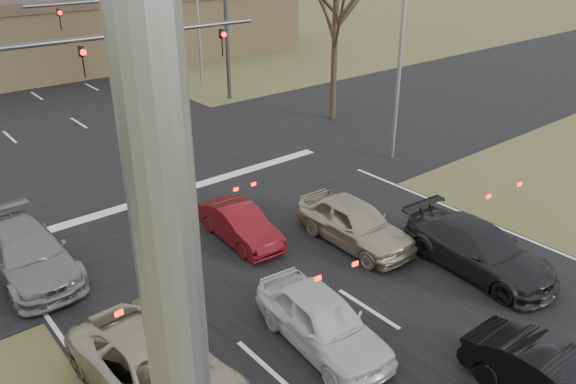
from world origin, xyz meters
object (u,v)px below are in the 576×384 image
at_px(streetlight_right_near, 399,32).
at_px(car_charcoal_sedan, 479,249).
at_px(car_black_hatch, 554,381).
at_px(car_silver_ahead, 355,223).
at_px(car_white_sedan, 322,321).
at_px(car_silver_suv, 159,370).
at_px(mast_arm_far, 183,18).
at_px(mast_arm_near, 18,85).
at_px(building, 27,34).
at_px(car_red_ahead, 240,224).
at_px(car_grey_ahead, 27,253).

xyz_separation_m(streetlight_right_near, car_charcoal_sedan, (-4.82, -7.69, -4.88)).
xyz_separation_m(car_black_hatch, car_charcoal_sedan, (3.42, 4.09, 0.06)).
relative_size(car_charcoal_sedan, car_silver_ahead, 1.12).
bearing_deg(car_white_sedan, streetlight_right_near, 39.53).
distance_m(car_silver_suv, car_black_hatch, 8.46).
relative_size(mast_arm_far, car_silver_suv, 2.19).
bearing_deg(mast_arm_near, car_silver_ahead, -43.83).
relative_size(mast_arm_far, car_charcoal_sedan, 2.28).
relative_size(mast_arm_far, car_white_sedan, 2.69).
distance_m(building, car_red_ahead, 29.89).
height_order(car_charcoal_sedan, car_silver_ahead, car_silver_ahead).
height_order(streetlight_right_near, car_silver_ahead, streetlight_right_near).
bearing_deg(car_white_sedan, building, 89.30).
relative_size(mast_arm_near, car_silver_suv, 2.39).
xyz_separation_m(mast_arm_near, car_black_hatch, (5.81, -14.78, -4.43)).
relative_size(streetlight_right_near, car_grey_ahead, 2.02).
relative_size(mast_arm_near, car_grey_ahead, 2.45).
distance_m(building, car_silver_suv, 35.16).
xyz_separation_m(car_silver_suv, car_red_ahead, (5.31, 4.52, -0.11)).
xyz_separation_m(mast_arm_far, car_silver_ahead, (-3.91, -17.20, -4.27)).
height_order(car_grey_ahead, car_red_ahead, car_grey_ahead).
distance_m(mast_arm_far, car_grey_ahead, 18.24).
distance_m(car_charcoal_sedan, car_grey_ahead, 13.39).
xyz_separation_m(car_charcoal_sedan, car_grey_ahead, (-10.50, 8.31, 0.01)).
bearing_deg(car_red_ahead, car_charcoal_sedan, -50.04).
distance_m(building, car_black_hatch, 39.86).
bearing_deg(mast_arm_far, car_white_sedan, -111.83).
bearing_deg(streetlight_right_near, building, 103.69).
height_order(car_silver_suv, car_silver_ahead, car_silver_ahead).
bearing_deg(car_grey_ahead, car_black_hatch, -61.21).
xyz_separation_m(car_black_hatch, car_red_ahead, (-1.08, 10.07, -0.05)).
xyz_separation_m(mast_arm_far, car_silver_suv, (-11.99, -19.23, -4.31)).
bearing_deg(streetlight_right_near, car_black_hatch, -124.99).
xyz_separation_m(mast_arm_near, car_red_ahead, (4.73, -4.71, -4.48)).
bearing_deg(car_silver_suv, mast_arm_far, 54.93).
bearing_deg(car_grey_ahead, car_white_sedan, -60.55).
distance_m(mast_arm_near, car_grey_ahead, 5.12).
height_order(streetlight_right_near, car_grey_ahead, streetlight_right_near).
distance_m(mast_arm_near, car_silver_suv, 10.22).
xyz_separation_m(car_white_sedan, car_silver_ahead, (4.19, 3.01, 0.04)).
height_order(streetlight_right_near, car_white_sedan, streetlight_right_near).
xyz_separation_m(building, car_charcoal_sedan, (2.00, -35.69, -1.96)).
relative_size(streetlight_right_near, car_silver_suv, 1.97).
bearing_deg(car_silver_suv, streetlight_right_near, 19.94).
distance_m(car_charcoal_sedan, car_red_ahead, 7.48).
distance_m(car_silver_suv, car_grey_ahead, 6.88).
xyz_separation_m(mast_arm_far, car_black_hatch, (-5.61, -24.78, -4.38)).
xyz_separation_m(car_black_hatch, car_grey_ahead, (-7.08, 12.40, 0.08)).
relative_size(building, car_silver_ahead, 9.73).
bearing_deg(car_silver_suv, car_black_hatch, -44.16).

